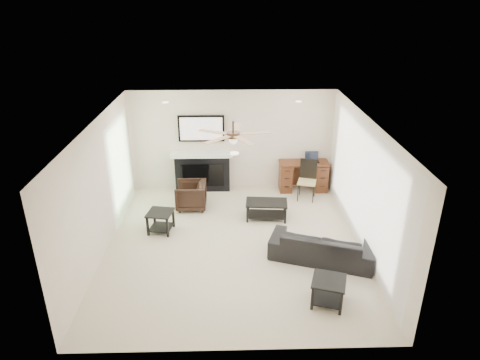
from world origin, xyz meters
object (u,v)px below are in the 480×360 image
Objects in this scene: sofa at (322,246)px; fireplace_unit at (202,154)px; desk at (303,176)px; armchair at (191,195)px; coffee_table at (266,210)px.

fireplace_unit is (-2.38, 3.12, 0.68)m from sofa.
fireplace_unit is 1.57× the size of desk.
armchair reaches higher than coffee_table.
coffee_table is at bearing -125.18° from desk.
sofa is at bearing -92.62° from desk.
coffee_table is 1.82m from desk.
sofa is at bearing -52.74° from fireplace_unit.
desk is at bearing -73.51° from sofa.
fireplace_unit is at bearing -33.62° from sofa.
desk reaches higher than coffee_table.
sofa is 3.37m from armchair.
desk is (2.52, -0.05, -0.57)m from fireplace_unit.
fireplace_unit reaches higher than sofa.
desk is (0.14, 3.08, 0.10)m from sofa.
desk is at bearing 108.91° from armchair.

